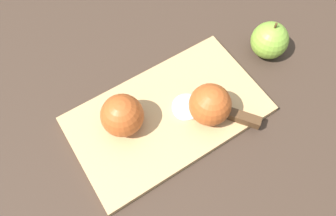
% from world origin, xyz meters
% --- Properties ---
extents(ground_plane, '(4.00, 4.00, 0.00)m').
position_xyz_m(ground_plane, '(0.00, 0.00, 0.00)').
color(ground_plane, '#38281E').
extents(cutting_board, '(0.41, 0.26, 0.02)m').
position_xyz_m(cutting_board, '(0.00, 0.00, 0.01)').
color(cutting_board, tan).
rests_on(cutting_board, ground_plane).
extents(apple_half_left, '(0.08, 0.08, 0.08)m').
position_xyz_m(apple_half_left, '(-0.09, 0.01, 0.06)').
color(apple_half_left, '#AD4C1E').
rests_on(apple_half_left, cutting_board).
extents(apple_half_right, '(0.08, 0.08, 0.08)m').
position_xyz_m(apple_half_right, '(0.07, -0.04, 0.06)').
color(apple_half_right, '#AD4C1E').
rests_on(apple_half_right, cutting_board).
extents(knife, '(0.11, 0.12, 0.02)m').
position_xyz_m(knife, '(0.12, -0.07, 0.02)').
color(knife, silver).
rests_on(knife, cutting_board).
extents(apple_slice, '(0.06, 0.06, 0.01)m').
position_xyz_m(apple_slice, '(0.04, -0.01, 0.02)').
color(apple_slice, '#EFE5C6').
rests_on(apple_slice, cutting_board).
extents(apple_whole, '(0.08, 0.08, 0.09)m').
position_xyz_m(apple_whole, '(0.27, 0.05, 0.04)').
color(apple_whole, olive).
rests_on(apple_whole, ground_plane).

